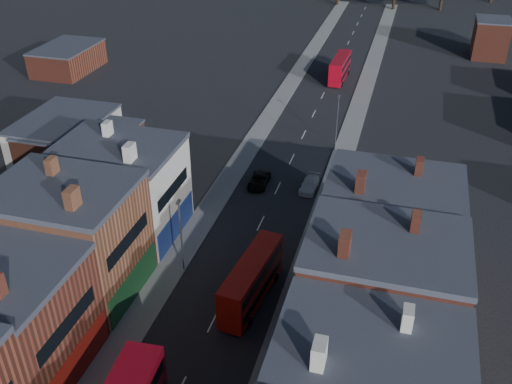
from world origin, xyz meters
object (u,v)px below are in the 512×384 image
Objects in this scene: bus_2 at (340,68)px; car_2 at (259,180)px; bus_1 at (252,280)px; car_3 at (309,185)px.

car_2 is (-3.95, -40.24, -1.63)m from bus_2.
bus_1 reaches higher than bus_2.
car_3 is at bearing 93.31° from bus_1.
car_3 is (1.28, 21.20, -1.70)m from bus_1.
car_3 reaches higher than car_2.
bus_1 is at bearing -77.72° from car_2.
bus_2 is at bearing 83.04° from car_2.
car_3 is (6.25, 0.69, 0.01)m from car_2.
car_2 is at bearing -93.64° from bus_2.
car_2 is at bearing 110.39° from bus_1.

